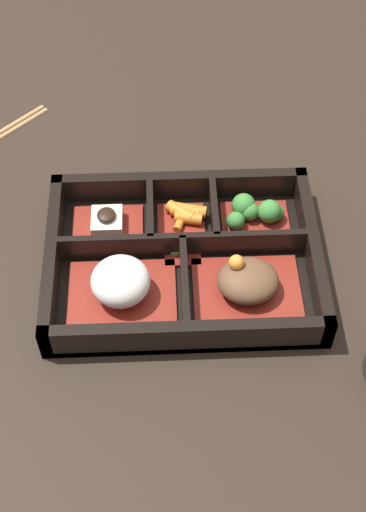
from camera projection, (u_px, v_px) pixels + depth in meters
name	position (u px, v px, depth m)	size (l,w,h in m)	color
ground_plane	(183.00, 268.00, 0.87)	(3.00, 3.00, 0.00)	black
bento_base	(183.00, 266.00, 0.86)	(0.32, 0.24, 0.01)	black
bento_rim	(183.00, 254.00, 0.85)	(0.32, 0.24, 0.05)	black
bowl_stew	(247.00, 283.00, 0.82)	(0.13, 0.10, 0.05)	maroon
bowl_rice	(121.00, 284.00, 0.81)	(0.13, 0.10, 0.05)	maroon
bowl_greens	(255.00, 214.00, 0.89)	(0.08, 0.07, 0.03)	maroon
bowl_carrots	(184.00, 217.00, 0.89)	(0.06, 0.07, 0.02)	maroon
bowl_tofu	(107.00, 224.00, 0.89)	(0.09, 0.07, 0.03)	maroon
bowl_pickles	(180.00, 251.00, 0.87)	(0.04, 0.04, 0.01)	maroon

